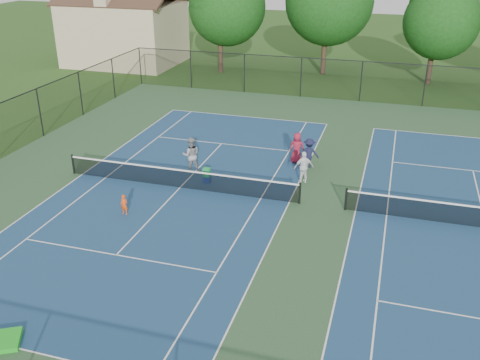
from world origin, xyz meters
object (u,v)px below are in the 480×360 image
(tree_back_a, at_px, (220,3))
(bystander_c, at_px, (297,148))
(clapboard_house, at_px, (125,31))
(bystander_b, at_px, (309,153))
(tree_back_c, at_px, (437,16))
(ball_hopper, at_px, (207,172))
(child_player, at_px, (124,205))
(instructor, at_px, (191,155))
(ball_crate, at_px, (207,179))
(bystander_a, at_px, (304,167))

(tree_back_a, bearing_deg, bystander_c, -60.49)
(clapboard_house, distance_m, bystander_b, 29.92)
(tree_back_c, distance_m, ball_hopper, 26.84)
(child_player, bearing_deg, bystander_c, 59.11)
(bystander_b, relative_size, ball_hopper, 3.71)
(instructor, bearing_deg, tree_back_a, -98.37)
(clapboard_house, height_order, child_player, clapboard_house)
(bystander_b, bearing_deg, tree_back_a, -66.84)
(clapboard_house, xyz_separation_m, ball_crate, (17.04, -24.00, -2.93))
(bystander_a, distance_m, ball_crate, 4.89)
(tree_back_a, distance_m, ball_crate, 24.76)
(bystander_b, bearing_deg, clapboard_house, -51.08)
(tree_back_c, height_order, clapboard_house, tree_back_c)
(clapboard_house, relative_size, instructor, 5.68)
(tree_back_a, bearing_deg, tree_back_c, 3.18)
(instructor, height_order, ball_hopper, instructor)
(tree_back_a, height_order, bystander_b, tree_back_a)
(tree_back_a, height_order, clapboard_house, tree_back_a)
(tree_back_c, bearing_deg, bystander_a, -105.62)
(tree_back_c, distance_m, bystander_b, 22.08)
(ball_crate, bearing_deg, tree_back_c, 65.45)
(clapboard_house, xyz_separation_m, bystander_b, (21.58, -20.60, -2.28))
(tree_back_a, bearing_deg, bystander_a, -61.63)
(tree_back_c, relative_size, ball_crate, 23.04)
(tree_back_c, relative_size, ball_hopper, 19.30)
(bystander_b, height_order, ball_hopper, bystander_b)
(bystander_b, relative_size, bystander_c, 0.95)
(tree_back_a, distance_m, ball_hopper, 24.67)
(ball_crate, xyz_separation_m, ball_hopper, (0.00, 0.00, 0.38))
(bystander_c, xyz_separation_m, ball_hopper, (-3.80, -3.85, -0.30))
(clapboard_house, height_order, instructor, clapboard_house)
(clapboard_house, bearing_deg, child_player, -62.49)
(bystander_a, height_order, ball_crate, bystander_a)
(bystander_b, relative_size, ball_crate, 4.43)
(instructor, bearing_deg, bystander_c, -173.54)
(tree_back_a, distance_m, bystander_a, 25.12)
(bystander_a, bearing_deg, bystander_b, -112.56)
(tree_back_a, height_order, bystander_a, tree_back_a)
(bystander_c, bearing_deg, ball_hopper, 45.15)
(tree_back_c, xyz_separation_m, ball_hopper, (-10.96, -24.00, -4.93))
(instructor, xyz_separation_m, bystander_c, (5.01, 2.85, -0.10))
(clapboard_house, bearing_deg, instructor, -55.46)
(clapboard_house, height_order, bystander_a, clapboard_house)
(bystander_a, relative_size, ball_hopper, 3.80)
(child_player, bearing_deg, tree_back_a, 105.91)
(clapboard_house, xyz_separation_m, instructor, (15.83, -23.00, -2.14))
(bystander_c, relative_size, ball_crate, 4.67)
(instructor, xyz_separation_m, ball_hopper, (1.21, -1.00, -0.40))
(child_player, distance_m, instructor, 5.41)
(child_player, bearing_deg, clapboard_house, 123.59)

